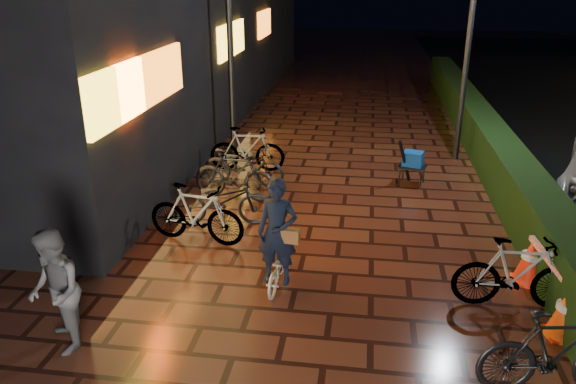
% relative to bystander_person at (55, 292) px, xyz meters
% --- Properties ---
extents(ground, '(80.00, 80.00, 0.00)m').
position_rel_bystander_person_xyz_m(ground, '(3.24, 1.19, -0.80)').
color(ground, '#381911').
rests_on(ground, ground).
extents(hedge, '(0.70, 20.00, 1.00)m').
position_rel_bystander_person_xyz_m(hedge, '(6.54, 9.19, -0.30)').
color(hedge, black).
rests_on(hedge, ground).
extents(bystander_person, '(0.94, 0.98, 1.60)m').
position_rel_bystander_person_xyz_m(bystander_person, '(0.00, 0.00, 0.00)').
color(bystander_person, '#58585B').
rests_on(bystander_person, ground).
extents(lamp_post_hedge, '(0.49, 0.20, 5.11)m').
position_rel_bystander_person_xyz_m(lamp_post_hedge, '(5.84, 8.41, 2.01)').
color(lamp_post_hedge, black).
rests_on(lamp_post_hedge, ground).
extents(lamp_post_sf, '(0.55, 0.20, 5.70)m').
position_rel_bystander_person_xyz_m(lamp_post_sf, '(0.27, 8.10, 2.34)').
color(lamp_post_sf, black).
rests_on(lamp_post_sf, ground).
extents(cyclist, '(0.64, 1.23, 1.72)m').
position_rel_bystander_person_xyz_m(cyclist, '(2.43, 1.82, -0.16)').
color(cyclist, silver).
rests_on(cyclist, ground).
extents(traffic_barrier, '(0.57, 1.81, 0.73)m').
position_rel_bystander_person_xyz_m(traffic_barrier, '(6.19, 1.81, -0.43)').
color(traffic_barrier, '#FF4F0D').
rests_on(traffic_barrier, ground).
extents(cart_assembly, '(0.71, 0.60, 1.07)m').
position_rel_bystander_person_xyz_m(cart_assembly, '(4.63, 6.45, -0.25)').
color(cart_assembly, black).
rests_on(cart_assembly, ground).
extents(parked_bikes_storefront, '(2.09, 4.43, 1.05)m').
position_rel_bystander_person_xyz_m(parked_bikes_storefront, '(0.96, 4.93, -0.30)').
color(parked_bikes_storefront, black).
rests_on(parked_bikes_storefront, ground).
extents(parked_bikes_hedge, '(1.81, 2.36, 1.05)m').
position_rel_bystander_person_xyz_m(parked_bikes_hedge, '(5.77, 0.89, -0.27)').
color(parked_bikes_hedge, black).
rests_on(parked_bikes_hedge, ground).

